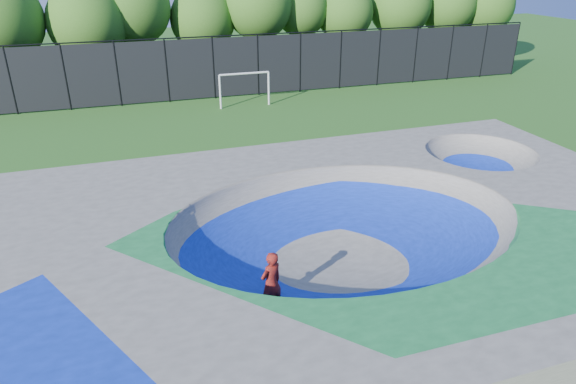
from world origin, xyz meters
name	(u,v)px	position (x,y,z in m)	size (l,w,h in m)	color
ground	(345,258)	(0.00, 0.00, 0.00)	(120.00, 120.00, 0.00)	#215116
skate_deck	(346,237)	(0.00, 0.00, 0.75)	(22.00, 14.00, 1.50)	gray
skater	(271,283)	(-2.97, -1.85, 0.91)	(0.67, 0.44, 1.82)	red
skateboard	(272,311)	(-2.97, -1.85, 0.03)	(0.78, 0.22, 0.05)	black
soccer_goal	(245,83)	(1.40, 18.37, 1.48)	(3.23, 0.12, 2.13)	silver
fence	(214,67)	(0.00, 21.00, 2.10)	(48.09, 0.09, 4.04)	black
treeline	(210,13)	(0.90, 26.00, 4.95)	(51.33, 7.27, 7.99)	#452E22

